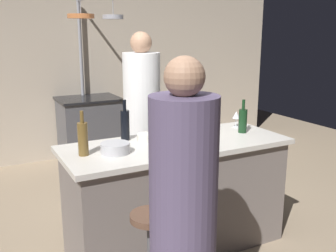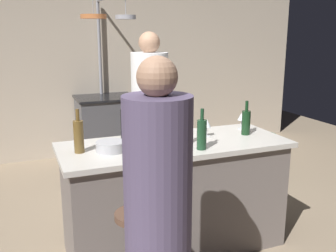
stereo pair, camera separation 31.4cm
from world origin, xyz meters
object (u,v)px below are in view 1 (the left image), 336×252
(wine_bottle_green, at_px, (206,133))
(wine_bottle_rose, at_px, (177,128))
(stove_range, at_px, (90,130))
(wine_glass_near_right_guest, at_px, (206,123))
(wine_bottle_dark, at_px, (125,124))
(mixing_bowl_ceramic, at_px, (146,137))
(guest_left, at_px, (183,228))
(pepper_mill, at_px, (191,129))
(potted_plant, at_px, (252,146))
(wine_bottle_amber, at_px, (83,138))
(chef, at_px, (142,126))
(mixing_bowl_steel, at_px, (115,148))
(wine_bottle_red, at_px, (243,120))
(wine_glass_by_chef, at_px, (236,116))

(wine_bottle_green, height_order, wine_bottle_rose, wine_bottle_green)
(stove_range, height_order, wine_glass_near_right_guest, wine_glass_near_right_guest)
(stove_range, distance_m, wine_glass_near_right_guest, 2.46)
(wine_bottle_dark, height_order, mixing_bowl_ceramic, wine_bottle_dark)
(guest_left, distance_m, pepper_mill, 1.14)
(potted_plant, distance_m, wine_glass_near_right_guest, 1.98)
(wine_bottle_amber, bearing_deg, chef, 47.00)
(mixing_bowl_steel, bearing_deg, wine_bottle_dark, 56.63)
(guest_left, bearing_deg, mixing_bowl_ceramic, 74.79)
(wine_bottle_dark, bearing_deg, wine_bottle_red, -14.22)
(mixing_bowl_ceramic, bearing_deg, wine_bottle_green, -51.60)
(stove_range, bearing_deg, chef, -85.52)
(guest_left, xyz_separation_m, wine_glass_by_chef, (1.23, 1.18, 0.24))
(potted_plant, height_order, wine_bottle_rose, wine_bottle_rose)
(chef, relative_size, mixing_bowl_ceramic, 12.46)
(wine_glass_near_right_guest, height_order, mixing_bowl_steel, wine_glass_near_right_guest)
(guest_left, bearing_deg, mixing_bowl_steel, 90.87)
(wine_bottle_rose, height_order, mixing_bowl_ceramic, wine_bottle_rose)
(stove_range, distance_m, wine_bottle_green, 2.75)
(wine_bottle_red, relative_size, wine_glass_near_right_guest, 1.97)
(wine_glass_near_right_guest, distance_m, mixing_bowl_steel, 0.85)
(guest_left, xyz_separation_m, mixing_bowl_ceramic, (0.31, 1.15, 0.17))
(wine_bottle_green, xyz_separation_m, wine_glass_by_chef, (0.61, 0.42, -0.01))
(guest_left, bearing_deg, wine_glass_by_chef, 43.82)
(wine_glass_by_chef, distance_m, mixing_bowl_ceramic, 0.92)
(guest_left, height_order, mixing_bowl_ceramic, guest_left)
(wine_bottle_green, relative_size, mixing_bowl_steel, 1.45)
(wine_bottle_red, bearing_deg, wine_bottle_rose, 178.40)
(wine_bottle_green, height_order, wine_glass_by_chef, wine_bottle_green)
(guest_left, height_order, wine_bottle_green, guest_left)
(pepper_mill, height_order, mixing_bowl_steel, pepper_mill)
(pepper_mill, bearing_deg, potted_plant, 36.49)
(wine_bottle_red, height_order, wine_bottle_rose, wine_bottle_rose)
(wine_bottle_red, xyz_separation_m, mixing_bowl_ceramic, (-0.85, 0.15, -0.08))
(wine_bottle_green, bearing_deg, potted_plant, 40.60)
(wine_bottle_amber, height_order, wine_glass_near_right_guest, wine_bottle_amber)
(potted_plant, height_order, wine_bottle_red, wine_bottle_red)
(guest_left, relative_size, wine_bottle_red, 5.70)
(chef, distance_m, mixing_bowl_steel, 1.17)
(wine_bottle_rose, xyz_separation_m, wine_glass_near_right_guest, (0.30, 0.05, -0.00))
(guest_left, distance_m, wine_glass_near_right_guest, 1.37)
(wine_bottle_dark, distance_m, wine_bottle_rose, 0.42)
(wine_bottle_dark, bearing_deg, pepper_mill, -35.77)
(stove_range, height_order, wine_bottle_green, wine_bottle_green)
(pepper_mill, relative_size, wine_glass_by_chef, 1.44)
(wine_bottle_rose, relative_size, mixing_bowl_steel, 1.37)
(guest_left, relative_size, wine_glass_near_right_guest, 11.24)
(wine_bottle_dark, bearing_deg, potted_plant, 24.02)
(stove_range, distance_m, mixing_bowl_ceramic, 2.35)
(wine_bottle_rose, xyz_separation_m, mixing_bowl_steel, (-0.54, -0.06, -0.07))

